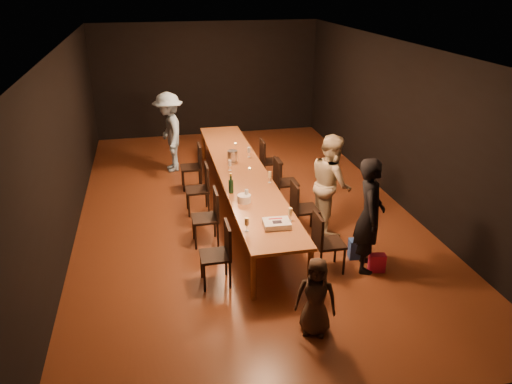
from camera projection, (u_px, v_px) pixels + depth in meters
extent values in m
plane|color=#4F2513|center=(243.00, 208.00, 9.53)|extent=(10.00, 10.00, 0.00)
cube|color=black|center=(207.00, 80.00, 13.41)|extent=(6.00, 0.04, 3.00)
cube|color=black|center=(345.00, 291.00, 4.45)|extent=(6.00, 0.04, 3.00)
cube|color=black|center=(66.00, 143.00, 8.35)|extent=(0.04, 10.00, 3.00)
cube|color=black|center=(396.00, 123.00, 9.51)|extent=(0.04, 10.00, 3.00)
cube|color=silver|center=(241.00, 46.00, 8.33)|extent=(6.00, 10.00, 0.04)
cube|color=#955C2B|center=(242.00, 173.00, 9.24)|extent=(0.90, 6.00, 0.05)
cylinder|color=#955C2B|center=(253.00, 277.00, 6.72)|extent=(0.08, 0.08, 0.70)
cylinder|color=#955C2B|center=(310.00, 270.00, 6.87)|extent=(0.08, 0.08, 0.70)
cylinder|color=#955C2B|center=(203.00, 145.00, 11.91)|extent=(0.08, 0.08, 0.70)
cylinder|color=#955C2B|center=(236.00, 143.00, 12.07)|extent=(0.08, 0.08, 0.70)
imported|color=black|center=(370.00, 215.00, 7.25)|extent=(0.62, 0.75, 1.76)
imported|color=beige|center=(331.00, 183.00, 8.42)|extent=(0.69, 0.86, 1.71)
imported|color=#8AB0D5|center=(169.00, 132.00, 11.04)|extent=(0.77, 1.21, 1.78)
imported|color=#3E2E22|center=(316.00, 297.00, 6.03)|extent=(0.59, 0.51, 1.03)
cube|color=#C01C50|center=(377.00, 263.00, 7.44)|extent=(0.26, 0.17, 0.28)
cube|color=#284FAE|center=(357.00, 249.00, 7.80)|extent=(0.27, 0.20, 0.32)
cube|color=white|center=(277.00, 224.00, 7.19)|extent=(0.40, 0.33, 0.09)
cube|color=black|center=(277.00, 222.00, 7.14)|extent=(0.14, 0.11, 0.00)
cube|color=red|center=(275.00, 219.00, 7.24)|extent=(0.20, 0.04, 0.00)
cylinder|color=white|center=(244.00, 199.00, 7.96)|extent=(0.23, 0.23, 0.12)
cylinder|color=#BBBBC0|center=(232.00, 156.00, 9.68)|extent=(0.26, 0.26, 0.22)
cylinder|color=#B2B7B2|center=(278.00, 219.00, 7.39)|extent=(0.05, 0.05, 0.03)
cylinder|color=#B2B7B2|center=(250.00, 169.00, 9.30)|extent=(0.05, 0.05, 0.03)
cylinder|color=#B2B7B2|center=(235.00, 144.00, 10.68)|extent=(0.05, 0.05, 0.03)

